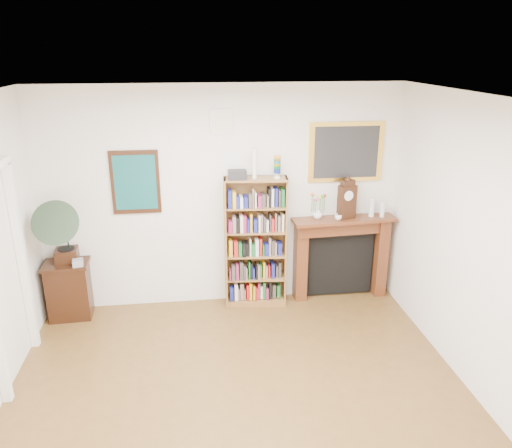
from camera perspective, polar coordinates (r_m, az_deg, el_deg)
The scene contains 15 objects.
room at distance 3.93m, azimuth -1.34°, elevation -7.49°, with size 4.51×5.01×2.81m.
door_casing at distance 5.39m, azimuth -26.91°, elevation -3.61°, with size 0.08×1.02×2.17m.
teal_poster at distance 6.19m, azimuth -13.62°, elevation 4.65°, with size 0.58×0.04×0.78m.
small_picture at distance 6.03m, azimuth -4.00°, elevation 11.55°, with size 0.26×0.04×0.30m.
gilt_painting at distance 6.38m, azimuth 10.26°, elevation 8.09°, with size 0.95×0.04×0.75m.
bookshelf at distance 6.28m, azimuth -0.02°, elevation -1.35°, with size 0.80×0.34×1.95m.
side_cabinet at distance 6.61m, azimuth -20.57°, elevation -7.07°, with size 0.53×0.39×0.73m, color black.
fireplace at distance 6.68m, azimuth 9.66°, elevation -2.95°, with size 1.35×0.40×1.13m.
gramophone at distance 6.21m, azimuth -21.52°, elevation -0.46°, with size 0.57×0.69×0.85m.
cd_stack at distance 6.31m, azimuth -19.69°, elevation -4.18°, with size 0.12×0.12×0.08m, color #ABAAB7.
mantel_clock at distance 6.39m, azimuth 10.35°, elevation 2.71°, with size 0.24×0.18×0.50m.
flower_vase at distance 6.38m, azimuth 7.07°, elevation 1.22°, with size 0.13×0.13×0.13m, color white.
teacup at distance 6.37m, azimuth 9.40°, elevation 0.79°, with size 0.09×0.09×0.07m, color white.
bottle_left at distance 6.56m, azimuth 13.10°, elevation 1.84°, with size 0.07×0.07×0.24m, color silver.
bottle_right at distance 6.58m, azimuth 14.25°, elevation 1.63°, with size 0.06×0.06×0.20m, color silver.
Camera 1 is at (-0.36, -3.48, 3.19)m, focal length 35.00 mm.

